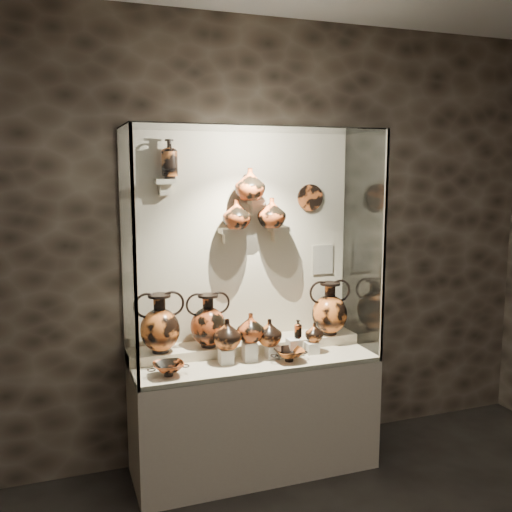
{
  "coord_description": "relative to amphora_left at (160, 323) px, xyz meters",
  "views": [
    {
      "loc": [
        -1.28,
        -1.43,
        2.13
      ],
      "look_at": [
        0.03,
        2.21,
        1.54
      ],
      "focal_mm": 40.0,
      "sensor_mm": 36.0,
      "label": 1
    }
  ],
  "objects": [
    {
      "name": "lekythos_tall",
      "position": [
        0.11,
        0.1,
        1.11
      ],
      "size": [
        0.14,
        0.14,
        0.3
      ],
      "primitive_type": null,
      "rotation": [
        0.0,
        0.0,
        0.14
      ],
      "color": "#CC6327",
      "rests_on": "bracket_ul"
    },
    {
      "name": "ovoid_vase_c",
      "position": [
        0.83,
        0.06,
        0.72
      ],
      "size": [
        0.26,
        0.26,
        0.21
      ],
      "primitive_type": "imported",
      "rotation": [
        0.0,
        0.0,
        0.33
      ],
      "color": "#B0481F",
      "rests_on": "bracket_cc"
    },
    {
      "name": "plinth",
      "position": [
        0.63,
        -0.13,
        -0.7
      ],
      "size": [
        1.7,
        0.6,
        0.8
      ],
      "primitive_type": "cube",
      "color": "beige",
      "rests_on": "floor"
    },
    {
      "name": "bracket_ca",
      "position": [
        0.53,
        0.11,
        0.6
      ],
      "size": [
        0.14,
        0.12,
        0.04
      ],
      "primitive_type": "cube",
      "color": "beige",
      "rests_on": "back_panel"
    },
    {
      "name": "amphora_mid",
      "position": [
        0.34,
        0.01,
        -0.01
      ],
      "size": [
        0.39,
        0.39,
        0.38
      ],
      "primitive_type": null,
      "rotation": [
        0.0,
        0.0,
        0.4
      ],
      "color": "#B0481F",
      "rests_on": "rear_tier"
    },
    {
      "name": "amphora_right",
      "position": [
        1.28,
        0.0,
        -0.0
      ],
      "size": [
        0.33,
        0.33,
        0.4
      ],
      "primitive_type": null,
      "rotation": [
        0.0,
        0.0,
        0.03
      ],
      "color": "#CC6327",
      "rests_on": "rear_tier"
    },
    {
      "name": "pedestal_b",
      "position": [
        0.58,
        -0.18,
        -0.21
      ],
      "size": [
        0.09,
        0.09,
        0.13
      ],
      "primitive_type": "cube",
      "color": "silver",
      "rests_on": "front_tier"
    },
    {
      "name": "pedestal_a",
      "position": [
        0.41,
        -0.18,
        -0.22
      ],
      "size": [
        0.09,
        0.09,
        0.1
      ],
      "primitive_type": "cube",
      "color": "silver",
      "rests_on": "front_tier"
    },
    {
      "name": "ovoid_vase_a",
      "position": [
        0.57,
        0.06,
        0.72
      ],
      "size": [
        0.21,
        0.21,
        0.21
      ],
      "primitive_type": "imported",
      "rotation": [
        0.0,
        0.0,
        -0.04
      ],
      "color": "#B0481F",
      "rests_on": "bracket_ca"
    },
    {
      "name": "lekythos_small",
      "position": [
        0.95,
        -0.17,
        -0.08
      ],
      "size": [
        0.08,
        0.08,
        0.15
      ],
      "primitive_type": null,
      "rotation": [
        0.0,
        0.0,
        -0.25
      ],
      "color": "#B0481F",
      "rests_on": "pedestal_d"
    },
    {
      "name": "info_placard",
      "position": [
        1.3,
        0.17,
        0.34
      ],
      "size": [
        0.17,
        0.01,
        0.23
      ],
      "primitive_type": "cube",
      "color": "beige",
      "rests_on": "back_panel"
    },
    {
      "name": "wall_back",
      "position": [
        0.63,
        0.19,
        0.5
      ],
      "size": [
        5.0,
        0.02,
        3.2
      ],
      "primitive_type": "cube",
      "color": "black",
      "rests_on": "ground"
    },
    {
      "name": "kylix_left",
      "position": [
        -0.0,
        -0.28,
        -0.22
      ],
      "size": [
        0.28,
        0.25,
        0.1
      ],
      "primitive_type": null,
      "rotation": [
        0.0,
        0.0,
        0.13
      ],
      "color": "#B0481F",
      "rests_on": "front_tier"
    },
    {
      "name": "frame_post_right",
      "position": [
        1.47,
        -0.42,
        0.5
      ],
      "size": [
        0.02,
        0.02,
        1.6
      ],
      "primitive_type": "cube",
      "color": "gray",
      "rests_on": "plinth"
    },
    {
      "name": "pedestal_e",
      "position": [
        1.05,
        -0.18,
        -0.23
      ],
      "size": [
        0.09,
        0.09,
        0.08
      ],
      "primitive_type": "cube",
      "color": "silver",
      "rests_on": "front_tier"
    },
    {
      "name": "glass_left",
      "position": [
        -0.22,
        -0.13,
        0.5
      ],
      "size": [
        0.01,
        0.6,
        1.6
      ],
      "primitive_type": "cube",
      "color": "white",
      "rests_on": "plinth"
    },
    {
      "name": "back_panel",
      "position": [
        0.63,
        0.19,
        0.5
      ],
      "size": [
        1.7,
        0.03,
        1.6
      ],
      "primitive_type": "cube",
      "color": "beige",
      "rests_on": "plinth"
    },
    {
      "name": "kylix_right",
      "position": [
        0.83,
        -0.28,
        -0.22
      ],
      "size": [
        0.3,
        0.27,
        0.1
      ],
      "primitive_type": null,
      "rotation": [
        0.0,
        0.0,
        0.24
      ],
      "color": "#CC6327",
      "rests_on": "front_tier"
    },
    {
      "name": "ovoid_vase_b",
      "position": [
        0.67,
        0.05,
        0.93
      ],
      "size": [
        0.24,
        0.24,
        0.23
      ],
      "primitive_type": "imported",
      "rotation": [
        0.0,
        0.0,
        -0.13
      ],
      "color": "#B0481F",
      "rests_on": "bracket_cb"
    },
    {
      "name": "frame_post_left",
      "position": [
        -0.21,
        -0.42,
        0.5
      ],
      "size": [
        0.02,
        0.02,
        1.6
      ],
      "primitive_type": "cube",
      "color": "gray",
      "rests_on": "plinth"
    },
    {
      "name": "amphora_left",
      "position": [
        0.0,
        0.0,
        0.0
      ],
      "size": [
        0.4,
        0.4,
        0.41
      ],
      "primitive_type": null,
      "rotation": [
        0.0,
        0.0,
        -0.29
      ],
      "color": "#CC6327",
      "rests_on": "rear_tier"
    },
    {
      "name": "rear_tier",
      "position": [
        0.63,
        0.05,
        -0.25
      ],
      "size": [
        1.7,
        0.25,
        0.1
      ],
      "primitive_type": "cube",
      "color": "beige",
      "rests_on": "plinth"
    },
    {
      "name": "jug_b",
      "position": [
        0.59,
        -0.16,
        -0.04
      ],
      "size": [
        0.25,
        0.25,
        0.2
      ],
      "primitive_type": "imported",
      "rotation": [
        0.0,
        0.0,
        0.43
      ],
      "color": "#B0481F",
      "rests_on": "pedestal_b"
    },
    {
      "name": "wall_plate",
      "position": [
        1.18,
        0.16,
        0.82
      ],
      "size": [
        0.2,
        0.02,
        0.2
      ],
      "primitive_type": "cylinder",
      "rotation": [
        1.57,
        0.0,
        0.0
      ],
      "color": "#AA4D21",
      "rests_on": "back_panel"
    },
    {
      "name": "glass_top",
      "position": [
        0.63,
        -0.13,
        1.29
      ],
      "size": [
        1.7,
        0.6,
        0.01
      ],
      "primitive_type": "cube",
      "color": "white",
      "rests_on": "back_panel"
    },
    {
      "name": "jug_e",
      "position": [
        1.08,
        -0.16,
        -0.12
      ],
      "size": [
        0.15,
        0.15,
        0.14
      ],
      "primitive_type": "imported",
      "rotation": [
        0.0,
        0.0,
        0.18
      ],
      "color": "#CC6327",
      "rests_on": "pedestal_e"
    },
    {
      "name": "bracket_cb",
      "position": [
        0.73,
        0.11,
        0.8
      ],
      "size": [
        0.1,
        0.12,
        0.04
      ],
      "primitive_type": "cube",
      "color": "beige",
      "rests_on": "back_panel"
    },
    {
      "name": "glass_right",
      "position": [
        1.48,
        -0.13,
        0.5
      ],
      "size": [
        0.01,
        0.6,
        1.6
      ],
      "primitive_type": "cube",
      "color": "white",
      "rests_on": "plinth"
    },
    {
      "name": "front_tier",
      "position": [
        0.63,
        -0.13,
        -0.29
      ],
      "size": [
        1.68,
        0.58,
        0.03
      ],
      "primitive_type": "cube",
      "color": "beige",
      "rests_on": "plinth"
    },
    {
      "name": "jug_a",
      "position": [
        0.43,
        -0.16,
        -0.07
      ],
      "size": [
        0.26,
        0.26,
        0.2
      ],
      "primitive_type": "imported",
      "rotation": [
        0.0,
        0.0,
        -0.41
      ],
      "color": "#CC6327",
      "rests_on": "pedestal_a"
    },
    {
      "name": "pedestal_d",
      "position": [
        0.91,
        -0.18,
        -0.21
      ],
      "size": [
        0.09,
        0.09,
        0.12
      ],
      "primitive_type": "cube",
      "color": "silver",
      "rests_on": "front_tier"
    },
    {
      "name": "bracket_cc",
      "position": [
        0.91,
        0.11,
        0.6
      ],
      "size": [
        0.14,
        0.12,
        0.04
      ],
      "primitive_type": "cube",
      "color": "beige",
      "rests_on": "back_panel"
    },
    {
      "name": "jug_c",
      "position": [
        0.73,
        -0.16,
        -0.09
      ],
      "size": [
        0.2,
        0.2,
        0.18
      ],
      "primitive_type": "imported",
      "rotation": [
        0.0,
        0.0,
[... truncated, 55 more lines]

